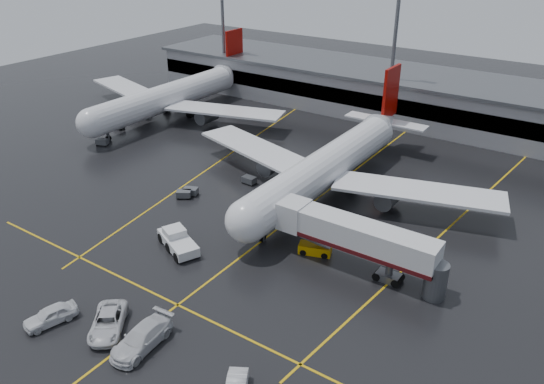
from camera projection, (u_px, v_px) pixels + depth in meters
The scene contains 21 objects.
ground at pixel (293, 217), 70.91m from camera, with size 220.00×220.00×0.00m, color black.
apron_line_centre at pixel (293, 217), 70.90m from camera, with size 0.25×90.00×0.02m, color gold.
apron_line_stop at pixel (178, 305), 54.65m from camera, with size 60.00×0.25×0.02m, color gold.
apron_line_left at pixel (223, 159), 88.34m from camera, with size 0.25×70.00×0.02m, color gold.
apron_line_right at pixel (452, 224), 69.24m from camera, with size 0.25×70.00×0.02m, color gold.
terminal at pixel (425, 98), 104.37m from camera, with size 122.00×19.00×8.60m.
light_mast_left at pixel (223, 26), 118.05m from camera, with size 3.00×1.20×25.45m.
light_mast_mid at pixel (394, 47), 97.94m from camera, with size 3.00×1.20×25.45m.
main_airliner at pixel (330, 164), 76.18m from camera, with size 48.80×45.60×14.10m.
second_airliner at pixel (172, 95), 106.16m from camera, with size 48.80×45.60×14.10m.
jet_bridge at pixel (356, 238), 58.74m from camera, with size 19.90×3.40×6.05m.
pushback_tractor at pixel (178, 241), 63.84m from camera, with size 7.20×5.20×2.39m.
belt_loader at pixel (315, 249), 62.95m from camera, with size 4.11×2.75×2.41m.
service_van_a at pixel (108, 322), 50.98m from camera, with size 2.90×6.28×1.75m, color silver.
service_van_b at pixel (142, 338), 48.91m from camera, with size 2.74×6.75×1.96m, color silver.
service_van_d at pixel (50, 315), 51.91m from camera, with size 2.04×5.07×1.73m, color silver.
baggage_cart_a at pixel (191, 191), 76.42m from camera, with size 2.34×1.95×1.12m.
baggage_cart_b at pixel (184, 194), 75.65m from camera, with size 2.39×2.19×1.12m.
baggage_cart_c at pixel (249, 180), 79.78m from camera, with size 2.07×1.41×1.12m.
baggage_cart_d at pixel (119, 126), 100.99m from camera, with size 2.12×1.50×1.12m.
baggage_cart_e at pixel (102, 142), 93.56m from camera, with size 2.36×2.01×1.12m.
Camera 1 is at (32.51, -52.69, 34.83)m, focal length 35.52 mm.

